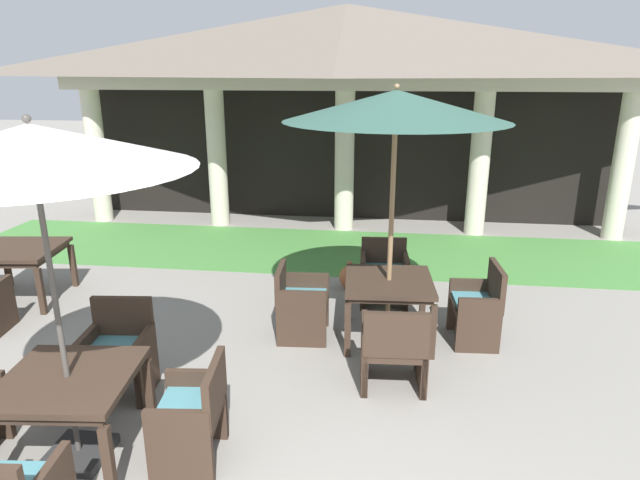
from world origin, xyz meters
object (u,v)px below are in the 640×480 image
object	(u,v)px
patio_chair_mid_left_east	(193,415)
patio_umbrella_mid_right	(396,109)
patio_chair_mid_right_south	(394,348)
terracotta_urn	(349,277)
patio_chair_mid_right_east	(478,306)
patio_table_near_foreground	(19,254)
patio_table_mid_left	(69,387)
patio_chair_mid_right_north	(384,274)
patio_chair_mid_left_north	(119,352)
patio_table_mid_right	(389,287)
patio_chair_mid_right_west	(300,303)
patio_umbrella_mid_left	(32,151)

from	to	relation	value
patio_chair_mid_left_east	patio_umbrella_mid_right	distance (m)	3.52
patio_chair_mid_right_south	terracotta_urn	distance (m)	2.56
patio_umbrella_mid_right	terracotta_urn	xyz separation A→B (m)	(-0.55, 1.46, -2.44)
patio_chair_mid_right_east	patio_chair_mid_right_south	bearing A→B (deg)	135.00
patio_table_near_foreground	patio_chair_mid_right_south	xyz separation A→B (m)	(4.96, -1.51, -0.23)
patio_chair_mid_right_east	patio_table_near_foreground	bearing A→B (deg)	82.19
patio_table_mid_left	patio_chair_mid_right_north	world-z (taller)	patio_chair_mid_right_north
patio_chair_mid_left_east	terracotta_urn	xyz separation A→B (m)	(0.95, 3.76, -0.25)
terracotta_urn	patio_chair_mid_right_east	bearing A→B (deg)	-41.62
patio_chair_mid_left_north	patio_chair_mid_right_south	size ratio (longest dim) A/B	1.02
patio_table_mid_right	terracotta_urn	world-z (taller)	patio_table_mid_right
patio_chair_mid_left_east	patio_chair_mid_right_west	distance (m)	2.29
patio_table_mid_left	patio_umbrella_mid_left	distance (m)	1.82
patio_chair_mid_right_north	patio_chair_mid_right_west	xyz separation A→B (m)	(-0.95, -1.07, 0.00)
patio_chair_mid_left_north	patio_table_mid_right	distance (m)	2.93
patio_umbrella_mid_right	patio_chair_mid_right_east	bearing A→B (deg)	3.61
patio_table_mid_left	patio_chair_mid_left_north	world-z (taller)	patio_chair_mid_left_north
patio_chair_mid_left_north	patio_chair_mid_right_north	bearing A→B (deg)	-141.04
patio_table_mid_right	patio_umbrella_mid_right	bearing A→B (deg)	180.00
patio_chair_mid_right_west	patio_table_mid_left	bearing A→B (deg)	-35.18
patio_chair_mid_right_east	terracotta_urn	distance (m)	2.11
patio_table_near_foreground	patio_chair_mid_right_north	size ratio (longest dim) A/B	1.35
patio_chair_mid_right_south	patio_chair_mid_right_west	bearing A→B (deg)	134.86
patio_umbrella_mid_left	terracotta_urn	size ratio (longest dim) A/B	6.65
patio_chair_mid_left_north	patio_chair_mid_right_south	world-z (taller)	patio_chair_mid_left_north
terracotta_urn	patio_umbrella_mid_left	bearing A→B (deg)	-116.16
patio_umbrella_mid_left	patio_chair_mid_right_east	distance (m)	4.71
patio_umbrella_mid_right	patio_chair_mid_right_south	distance (m)	2.42
patio_table_mid_left	terracotta_urn	xyz separation A→B (m)	(1.89, 3.85, -0.48)
patio_umbrella_mid_right	terracotta_urn	size ratio (longest dim) A/B	7.00
patio_umbrella_mid_right	patio_chair_mid_right_north	distance (m)	2.43
patio_chair_mid_left_north	patio_chair_mid_right_east	distance (m)	3.87
patio_table_mid_right	patio_chair_mid_right_west	size ratio (longest dim) A/B	1.23
patio_table_mid_right	patio_chair_mid_right_south	size ratio (longest dim) A/B	1.16
patio_chair_mid_left_east	patio_chair_mid_right_east	distance (m)	3.45
patio_umbrella_mid_right	patio_umbrella_mid_left	bearing A→B (deg)	-135.55
patio_umbrella_mid_right	patio_chair_mid_left_north	bearing A→B (deg)	-150.30
patio_chair_mid_left_north	patio_chair_mid_right_east	size ratio (longest dim) A/B	0.99
patio_chair_mid_left_north	terracotta_urn	distance (m)	3.53
patio_table_mid_right	patio_table_near_foreground	bearing A→B (deg)	174.19
patio_chair_mid_left_north	patio_umbrella_mid_right	distance (m)	3.65
patio_chair_mid_right_north	patio_umbrella_mid_right	bearing A→B (deg)	90.00
patio_chair_mid_right_east	patio_chair_mid_left_east	bearing A→B (deg)	129.63
patio_table_near_foreground	patio_table_mid_right	size ratio (longest dim) A/B	1.10
patio_chair_mid_left_east	patio_chair_mid_left_north	size ratio (longest dim) A/B	0.95
patio_table_mid_left	patio_chair_mid_right_west	distance (m)	2.75
patio_chair_mid_left_north	patio_chair_mid_right_east	bearing A→B (deg)	-162.79
patio_chair_mid_left_east	patio_table_mid_left	bearing A→B (deg)	90.00
patio_chair_mid_left_north	terracotta_urn	world-z (taller)	patio_chair_mid_left_north
patio_table_mid_right	patio_umbrella_mid_right	size ratio (longest dim) A/B	0.36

